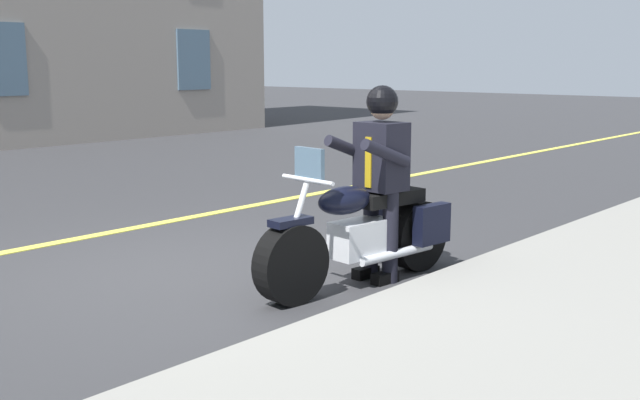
{
  "coord_description": "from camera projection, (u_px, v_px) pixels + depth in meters",
  "views": [
    {
      "loc": [
        4.28,
        5.51,
        1.94
      ],
      "look_at": [
        -0.64,
        1.14,
        0.75
      ],
      "focal_mm": 43.02,
      "sensor_mm": 36.0,
      "label": 1
    }
  ],
  "objects": [
    {
      "name": "ground_plane",
      "position": [
        182.0,
        274.0,
        7.09
      ],
      "size": [
        80.0,
        80.0,
        0.0
      ],
      "primitive_type": "plane",
      "color": "#333335"
    },
    {
      "name": "lane_center_stripe",
      "position": [
        67.0,
        241.0,
        8.4
      ],
      "size": [
        60.0,
        0.16,
        0.01
      ],
      "primitive_type": "cube",
      "color": "#E5DB4C",
      "rests_on": "ground_plane"
    },
    {
      "name": "motorcycle_main",
      "position": [
        365.0,
        234.0,
        6.72
      ],
      "size": [
        2.22,
        0.74,
        1.26
      ],
      "color": "black",
      "rests_on": "ground_plane"
    },
    {
      "name": "rider_main",
      "position": [
        380.0,
        166.0,
        6.74
      ],
      "size": [
        0.66,
        0.59,
        1.74
      ],
      "color": "black",
      "rests_on": "ground_plane"
    }
  ]
}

